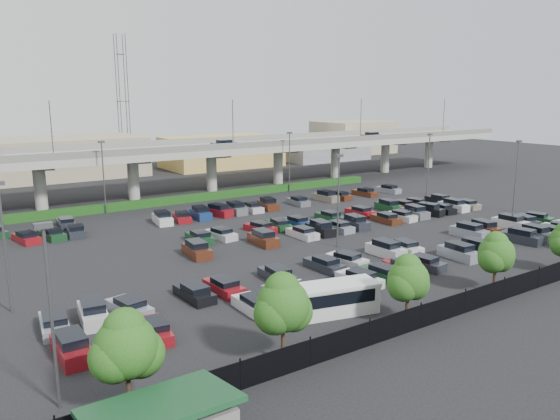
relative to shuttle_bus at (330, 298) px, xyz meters
name	(u,v)px	position (x,y,z in m)	size (l,w,h in m)	color
ground	(295,232)	(12.69, 22.24, -1.32)	(280.00, 280.00, 0.00)	black
overpass	(183,153)	(12.44, 54.24, 5.65)	(150.00, 13.00, 15.80)	#9C9C94
hedge	(204,197)	(12.69, 47.24, -0.77)	(66.00, 1.60, 1.10)	#133910
fence	(496,292)	(12.64, -5.76, -0.41)	(70.00, 0.10, 2.00)	black
tree_row	(488,255)	(13.39, -4.28, 2.20)	(65.07, 3.66, 5.94)	#332316
shuttle_bus	(330,298)	(0.00, 0.00, 0.00)	(7.91, 4.24, 2.42)	silver
parked_cars	(332,230)	(15.44, 18.47, -0.69)	(63.27, 41.67, 1.67)	maroon
light_poles	(258,183)	(8.56, 24.24, 4.92)	(66.90, 48.38, 10.30)	#48484D
distant_buildings	(180,152)	(25.06, 84.06, 2.43)	(138.00, 24.00, 9.00)	slate
comm_tower	(123,99)	(16.69, 96.24, 14.30)	(2.40, 2.40, 30.00)	#48484D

